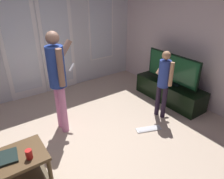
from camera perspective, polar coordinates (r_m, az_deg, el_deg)
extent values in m
cube|color=beige|center=(3.22, -9.25, -18.00)|extent=(5.57, 4.77, 0.02)
cube|color=silver|center=(4.68, -23.80, 12.47)|extent=(5.57, 0.06, 2.54)
cube|color=white|center=(4.68, -23.48, 9.56)|extent=(0.75, 0.02, 2.13)
cube|color=silver|center=(4.66, -23.55, 10.11)|extent=(0.59, 0.01, 1.83)
cube|color=white|center=(4.89, -14.59, 11.52)|extent=(0.75, 0.02, 2.13)
cube|color=silver|center=(4.86, -14.60, 12.06)|extent=(0.59, 0.01, 1.83)
cube|color=white|center=(5.33, -2.99, 16.28)|extent=(0.68, 0.02, 1.51)
cube|color=silver|center=(5.32, -2.91, 16.26)|extent=(0.62, 0.01, 1.45)
cube|color=silver|center=(4.33, 24.53, 11.37)|extent=(0.06, 4.77, 2.54)
cube|color=#533A21|center=(2.69, -27.00, -17.18)|extent=(0.85, 0.51, 0.04)
cylinder|color=#533A21|center=(2.74, -16.43, -21.52)|extent=(0.05, 0.05, 0.48)
cylinder|color=#533A21|center=(3.05, -19.35, -16.11)|extent=(0.05, 0.05, 0.48)
cube|color=black|center=(4.61, 15.36, -0.55)|extent=(0.49, 1.53, 0.41)
cube|color=black|center=(4.23, 23.10, -4.10)|extent=(0.41, 0.02, 0.23)
cube|color=black|center=(4.51, 15.70, 2.02)|extent=(0.08, 0.44, 0.04)
cube|color=black|center=(4.40, 16.19, 5.65)|extent=(0.04, 1.24, 0.57)
cube|color=#194C28|center=(4.38, 16.02, 5.61)|extent=(0.00, 1.19, 0.52)
cylinder|color=pink|center=(3.51, -13.14, -5.58)|extent=(0.11, 0.11, 0.82)
cylinder|color=pink|center=(3.65, -14.26, -4.34)|extent=(0.11, 0.11, 0.82)
cylinder|color=#29449D|center=(3.27, -15.07, 6.01)|extent=(0.27, 0.27, 0.64)
sphere|color=#986F5A|center=(3.15, -16.01, 13.46)|extent=(0.20, 0.20, 0.20)
cylinder|color=#986F5A|center=(3.10, -13.91, 5.72)|extent=(0.09, 0.09, 0.57)
cylinder|color=#986F5A|center=(3.45, -13.75, 8.86)|extent=(0.41, 0.10, 0.51)
cube|color=white|center=(3.59, -10.89, 5.94)|extent=(0.11, 0.04, 0.13)
cylinder|color=#261B2D|center=(3.95, 14.04, -3.49)|extent=(0.09, 0.09, 0.62)
cylinder|color=#261B2D|center=(4.01, 12.44, -2.82)|extent=(0.09, 0.09, 0.62)
cylinder|color=#2D4296|center=(3.74, 14.10, 4.20)|extent=(0.20, 0.20, 0.48)
sphere|color=tan|center=(3.63, 14.67, 9.02)|extent=(0.15, 0.15, 0.15)
cylinder|color=tan|center=(3.67, 15.92, 3.98)|extent=(0.07, 0.07, 0.43)
cylinder|color=tan|center=(3.90, 13.90, 6.76)|extent=(0.38, 0.13, 0.33)
cube|color=white|center=(4.08, 14.94, 5.41)|extent=(0.13, 0.06, 0.11)
cube|color=white|center=(3.72, 10.00, -10.60)|extent=(0.46, 0.28, 0.02)
cube|color=silver|center=(3.71, 10.02, -10.46)|extent=(0.41, 0.23, 0.00)
cube|color=black|center=(2.69, -27.88, -16.40)|extent=(0.35, 0.28, 0.03)
cylinder|color=red|center=(2.56, -21.78, -16.14)|extent=(0.07, 0.07, 0.11)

